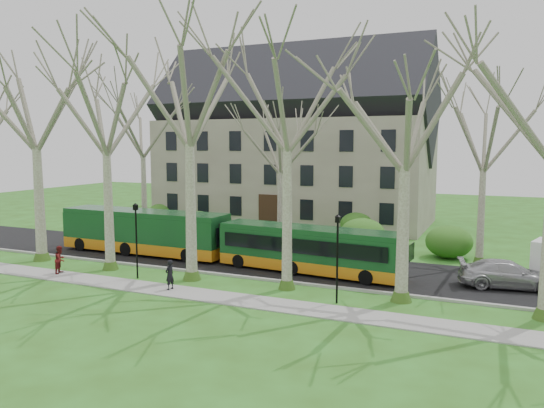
{
  "coord_description": "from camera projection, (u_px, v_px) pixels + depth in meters",
  "views": [
    {
      "loc": [
        13.25,
        -25.36,
        7.8
      ],
      "look_at": [
        0.78,
        3.0,
        4.24
      ],
      "focal_mm": 35.0,
      "sensor_mm": 36.0,
      "label": 1
    }
  ],
  "objects": [
    {
      "name": "ground",
      "position": [
        237.0,
        285.0,
        29.26
      ],
      "size": [
        120.0,
        120.0,
        0.0
      ],
      "primitive_type": "plane",
      "color": "#33601B",
      "rests_on": "ground"
    },
    {
      "name": "sidewalk",
      "position": [
        215.0,
        297.0,
        26.98
      ],
      "size": [
        70.0,
        2.0,
        0.06
      ],
      "primitive_type": "cube",
      "color": "gray",
      "rests_on": "ground"
    },
    {
      "name": "road",
      "position": [
        277.0,
        264.0,
        34.26
      ],
      "size": [
        80.0,
        8.0,
        0.06
      ],
      "primitive_type": "cube",
      "color": "black",
      "rests_on": "ground"
    },
    {
      "name": "curb",
      "position": [
        249.0,
        278.0,
        30.61
      ],
      "size": [
        80.0,
        0.25,
        0.14
      ],
      "primitive_type": "cube",
      "color": "#A5A39E",
      "rests_on": "ground"
    },
    {
      "name": "building",
      "position": [
        295.0,
        140.0,
        52.56
      ],
      "size": [
        26.5,
        12.2,
        16.0
      ],
      "color": "gray",
      "rests_on": "ground"
    },
    {
      "name": "tree_row_verge",
      "position": [
        239.0,
        158.0,
        28.73
      ],
      "size": [
        49.0,
        7.0,
        14.0
      ],
      "color": "gray",
      "rests_on": "ground"
    },
    {
      "name": "tree_row_far",
      "position": [
        289.0,
        168.0,
        39.11
      ],
      "size": [
        33.0,
        7.0,
        12.0
      ],
      "color": "gray",
      "rests_on": "ground"
    },
    {
      "name": "lamp_row",
      "position": [
        228.0,
        242.0,
        28.05
      ],
      "size": [
        36.22,
        0.22,
        4.3
      ],
      "color": "black",
      "rests_on": "ground"
    },
    {
      "name": "hedges",
      "position": [
        265.0,
        226.0,
        43.74
      ],
      "size": [
        30.6,
        8.6,
        2.0
      ],
      "color": "#295518",
      "rests_on": "ground"
    },
    {
      "name": "bus_lead",
      "position": [
        144.0,
        231.0,
        37.26
      ],
      "size": [
        12.62,
        2.83,
        3.15
      ],
      "primitive_type": null,
      "rotation": [
        0.0,
        0.0,
        -0.02
      ],
      "color": "#13441F",
      "rests_on": "road"
    },
    {
      "name": "bus_follow",
      "position": [
        309.0,
        249.0,
        31.78
      ],
      "size": [
        11.51,
        3.41,
        2.84
      ],
      "primitive_type": null,
      "rotation": [
        0.0,
        0.0,
        -0.09
      ],
      "color": "#13441F",
      "rests_on": "road"
    },
    {
      "name": "sedan",
      "position": [
        508.0,
        274.0,
        28.44
      ],
      "size": [
        5.37,
        2.95,
        1.47
      ],
      "primitive_type": "imported",
      "rotation": [
        0.0,
        0.0,
        1.75
      ],
      "color": "#A6A6AA",
      "rests_on": "road"
    },
    {
      "name": "pedestrian_a",
      "position": [
        170.0,
        275.0,
        28.11
      ],
      "size": [
        0.46,
        0.63,
        1.6
      ],
      "primitive_type": "imported",
      "rotation": [
        0.0,
        0.0,
        -1.71
      ],
      "color": "black",
      "rests_on": "sidewalk"
    },
    {
      "name": "pedestrian_b",
      "position": [
        60.0,
        259.0,
        31.66
      ],
      "size": [
        0.82,
        0.94,
        1.65
      ],
      "primitive_type": "imported",
      "rotation": [
        0.0,
        0.0,
        1.85
      ],
      "color": "maroon",
      "rests_on": "sidewalk"
    }
  ]
}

